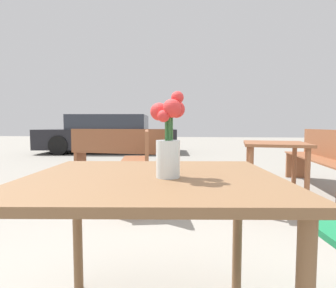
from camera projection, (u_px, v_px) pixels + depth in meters
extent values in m
cube|color=brown|center=(152.00, 179.00, 1.05)|extent=(1.07, 0.93, 0.03)
cylinder|color=brown|center=(77.00, 230.00, 1.43)|extent=(0.05, 0.05, 0.68)
cylinder|color=brown|center=(237.00, 230.00, 1.42)|extent=(0.05, 0.05, 0.68)
cylinder|color=silver|center=(168.00, 159.00, 1.00)|extent=(0.09, 0.09, 0.14)
cylinder|color=silver|center=(168.00, 166.00, 1.00)|extent=(0.08, 0.08, 0.08)
cylinder|color=#337038|center=(170.00, 138.00, 0.99)|extent=(0.01, 0.01, 0.28)
sphere|color=red|center=(177.00, 97.00, 0.98)|extent=(0.05, 0.05, 0.05)
cylinder|color=#337038|center=(172.00, 144.00, 1.01)|extent=(0.01, 0.01, 0.23)
sphere|color=red|center=(176.00, 109.00, 1.03)|extent=(0.07, 0.07, 0.07)
cylinder|color=#337038|center=(167.00, 147.00, 1.01)|extent=(0.01, 0.01, 0.21)
sphere|color=red|center=(167.00, 115.00, 1.03)|extent=(0.06, 0.06, 0.06)
cylinder|color=#337038|center=(166.00, 146.00, 1.00)|extent=(0.01, 0.01, 0.22)
sphere|color=red|center=(159.00, 112.00, 1.00)|extent=(0.07, 0.07, 0.07)
cylinder|color=#337038|center=(166.00, 148.00, 0.98)|extent=(0.01, 0.01, 0.21)
sphere|color=red|center=(163.00, 116.00, 0.94)|extent=(0.04, 0.04, 0.04)
cylinder|color=#337038|center=(169.00, 145.00, 0.98)|extent=(0.01, 0.01, 0.23)
sphere|color=red|center=(172.00, 108.00, 0.95)|extent=(0.07, 0.07, 0.07)
cylinder|color=#197A47|center=(307.00, 268.00, 1.27)|extent=(0.03, 0.03, 0.43)
cube|color=brown|center=(134.00, 163.00, 3.26)|extent=(0.64, 1.53, 0.02)
cube|color=brown|center=(147.00, 146.00, 3.26)|extent=(0.32, 1.47, 0.40)
cube|color=brown|center=(131.00, 195.00, 2.60)|extent=(0.33, 0.12, 0.43)
cube|color=brown|center=(137.00, 171.00, 3.96)|extent=(0.33, 0.12, 0.43)
cube|color=brown|center=(318.00, 159.00, 3.67)|extent=(0.42, 1.96, 0.02)
cube|color=brown|center=(331.00, 144.00, 3.63)|extent=(0.10, 1.95, 0.40)
cube|color=brown|center=(296.00, 165.00, 4.59)|extent=(0.33, 0.07, 0.43)
cube|color=brown|center=(124.00, 152.00, 4.63)|extent=(1.88, 0.57, 0.02)
cube|color=brown|center=(120.00, 141.00, 4.46)|extent=(1.84, 0.25, 0.40)
cube|color=brown|center=(80.00, 163.00, 4.84)|extent=(0.10, 0.33, 0.43)
cube|color=brown|center=(171.00, 166.00, 4.45)|extent=(0.10, 0.33, 0.43)
cube|color=brown|center=(275.00, 144.00, 2.84)|extent=(0.73, 0.80, 0.03)
cylinder|color=brown|center=(251.00, 181.00, 2.64)|extent=(0.05, 0.05, 0.70)
cylinder|color=brown|center=(307.00, 184.00, 2.51)|extent=(0.05, 0.05, 0.70)
cylinder|color=brown|center=(248.00, 171.00, 3.21)|extent=(0.05, 0.05, 0.70)
cylinder|color=brown|center=(294.00, 173.00, 3.08)|extent=(0.05, 0.05, 0.70)
cube|color=black|center=(110.00, 139.00, 8.96)|extent=(4.70, 2.32, 0.64)
cube|color=#2D333D|center=(110.00, 122.00, 8.92)|extent=(2.66, 1.96, 0.48)
cylinder|color=black|center=(153.00, 142.00, 9.84)|extent=(0.62, 0.24, 0.60)
cylinder|color=black|center=(149.00, 145.00, 8.09)|extent=(0.62, 0.24, 0.60)
cylinder|color=black|center=(78.00, 142.00, 9.86)|extent=(0.62, 0.24, 0.60)
cylinder|color=black|center=(59.00, 145.00, 8.11)|extent=(0.62, 0.24, 0.60)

